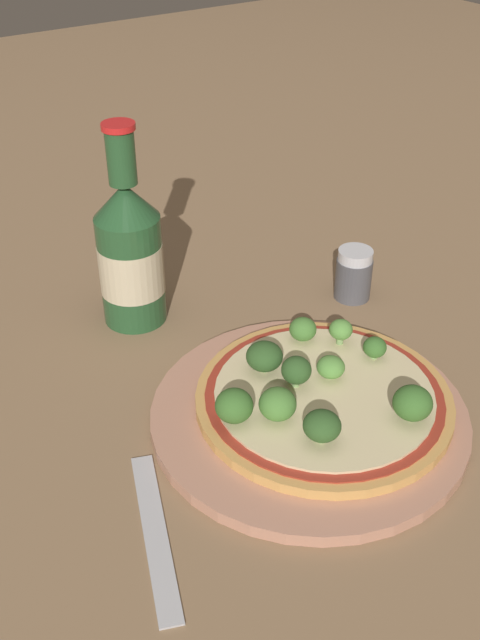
# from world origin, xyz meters

# --- Properties ---
(ground_plane) EXTENTS (3.00, 3.00, 0.00)m
(ground_plane) POSITION_xyz_m (0.00, 0.00, 0.00)
(ground_plane) COLOR #846647
(plate) EXTENTS (0.29, 0.29, 0.01)m
(plate) POSITION_xyz_m (0.00, -0.01, 0.01)
(plate) COLOR tan
(plate) RESTS_ON ground_plane
(pizza) EXTENTS (0.23, 0.23, 0.01)m
(pizza) POSITION_xyz_m (0.02, -0.01, 0.02)
(pizza) COLOR tan
(pizza) RESTS_ON plate
(broccoli_floret_0) EXTENTS (0.02, 0.02, 0.02)m
(broccoli_floret_0) POSITION_xyz_m (0.09, 0.00, 0.04)
(broccoli_floret_0) COLOR #7A9E5B
(broccoli_floret_0) RESTS_ON pizza
(broccoli_floret_1) EXTENTS (0.03, 0.03, 0.03)m
(broccoli_floret_1) POSITION_xyz_m (-0.03, -0.06, 0.04)
(broccoli_floret_1) COLOR #7A9E5B
(broccoli_floret_1) RESTS_ON pizza
(broccoli_floret_2) EXTENTS (0.03, 0.03, 0.02)m
(broccoli_floret_2) POSITION_xyz_m (0.03, -0.00, 0.04)
(broccoli_floret_2) COLOR #7A9E5B
(broccoli_floret_2) RESTS_ON pizza
(broccoli_floret_3) EXTENTS (0.03, 0.03, 0.03)m
(broccoli_floret_3) POSITION_xyz_m (-0.01, 0.04, 0.04)
(broccoli_floret_3) COLOR #7A9E5B
(broccoli_floret_3) RESTS_ON pizza
(broccoli_floret_4) EXTENTS (0.03, 0.03, 0.03)m
(broccoli_floret_4) POSITION_xyz_m (0.05, -0.08, 0.04)
(broccoli_floret_4) COLOR #7A9E5B
(broccoli_floret_4) RESTS_ON pizza
(broccoli_floret_5) EXTENTS (0.03, 0.03, 0.03)m
(broccoli_floret_5) POSITION_xyz_m (-0.00, 0.01, 0.04)
(broccoli_floret_5) COLOR #7A9E5B
(broccoli_floret_5) RESTS_ON pizza
(broccoli_floret_6) EXTENTS (0.03, 0.03, 0.03)m
(broccoli_floret_6) POSITION_xyz_m (-0.07, 0.00, 0.04)
(broccoli_floret_6) COLOR #7A9E5B
(broccoli_floret_6) RESTS_ON pizza
(broccoli_floret_7) EXTENTS (0.03, 0.03, 0.03)m
(broccoli_floret_7) POSITION_xyz_m (-0.04, -0.02, 0.04)
(broccoli_floret_7) COLOR #7A9E5B
(broccoli_floret_7) RESTS_ON pizza
(broccoli_floret_8) EXTENTS (0.03, 0.03, 0.02)m
(broccoli_floret_8) POSITION_xyz_m (0.05, 0.06, 0.04)
(broccoli_floret_8) COLOR #7A9E5B
(broccoli_floret_8) RESTS_ON pizza
(broccoli_floret_9) EXTENTS (0.02, 0.02, 0.03)m
(broccoli_floret_9) POSITION_xyz_m (0.08, 0.04, 0.04)
(broccoli_floret_9) COLOR #7A9E5B
(broccoli_floret_9) RESTS_ON pizza
(beer_bottle) EXTENTS (0.07, 0.07, 0.22)m
(beer_bottle) POSITION_xyz_m (-0.05, 0.22, 0.08)
(beer_bottle) COLOR #234C28
(beer_bottle) RESTS_ON ground_plane
(pepper_shaker) EXTENTS (0.04, 0.04, 0.06)m
(pepper_shaker) POSITION_xyz_m (0.17, 0.12, 0.03)
(pepper_shaker) COLOR #4C4C51
(pepper_shaker) RESTS_ON ground_plane
(fork) EXTENTS (0.07, 0.16, 0.00)m
(fork) POSITION_xyz_m (-0.18, -0.05, 0.00)
(fork) COLOR #B2B2B7
(fork) RESTS_ON ground_plane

